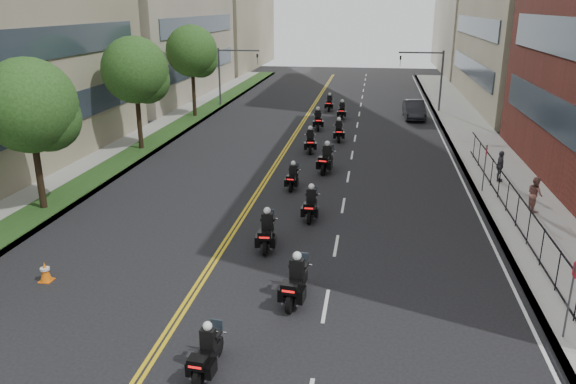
% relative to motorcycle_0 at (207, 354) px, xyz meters
% --- Properties ---
extents(sidewalk_right, '(4.00, 90.00, 0.15)m').
position_rel_motorcycle_0_xyz_m(sidewalk_right, '(11.67, 24.07, -0.53)').
color(sidewalk_right, gray).
rests_on(sidewalk_right, ground).
extents(sidewalk_left, '(4.00, 90.00, 0.15)m').
position_rel_motorcycle_0_xyz_m(sidewalk_left, '(-12.33, 24.07, -0.53)').
color(sidewalk_left, gray).
rests_on(sidewalk_left, ground).
extents(grass_strip, '(2.00, 90.00, 0.04)m').
position_rel_motorcycle_0_xyz_m(grass_strip, '(-11.53, 24.07, -0.43)').
color(grass_strip, '#1E3A15').
rests_on(grass_strip, sidewalk_left).
extents(iron_fence, '(0.05, 28.00, 1.50)m').
position_rel_motorcycle_0_xyz_m(iron_fence, '(10.67, 11.07, 0.30)').
color(iron_fence, black).
rests_on(iron_fence, sidewalk_right).
extents(street_trees, '(4.40, 38.40, 7.98)m').
position_rel_motorcycle_0_xyz_m(street_trees, '(-11.38, 17.68, 4.53)').
color(street_trees, black).
rests_on(street_trees, ground).
extents(traffic_signal_right, '(4.09, 0.20, 5.60)m').
position_rel_motorcycle_0_xyz_m(traffic_signal_right, '(9.21, 41.07, 3.10)').
color(traffic_signal_right, '#3F3F44').
rests_on(traffic_signal_right, ground).
extents(traffic_signal_left, '(4.09, 0.20, 5.60)m').
position_rel_motorcycle_0_xyz_m(traffic_signal_left, '(-9.87, 41.07, 3.10)').
color(traffic_signal_left, '#3F3F44').
rests_on(traffic_signal_left, ground).
extents(motorcycle_0, '(0.55, 2.06, 1.52)m').
position_rel_motorcycle_0_xyz_m(motorcycle_0, '(0.00, 0.00, 0.00)').
color(motorcycle_0, black).
rests_on(motorcycle_0, ground).
extents(motorcycle_1, '(0.69, 2.41, 1.78)m').
position_rel_motorcycle_0_xyz_m(motorcycle_1, '(1.84, 4.23, 0.10)').
color(motorcycle_1, black).
rests_on(motorcycle_1, ground).
extents(motorcycle_2, '(0.62, 2.37, 1.75)m').
position_rel_motorcycle_0_xyz_m(motorcycle_2, '(0.06, 8.41, 0.09)').
color(motorcycle_2, black).
rests_on(motorcycle_2, ground).
extents(motorcycle_3, '(0.52, 2.27, 1.68)m').
position_rel_motorcycle_0_xyz_m(motorcycle_3, '(1.46, 12.04, 0.06)').
color(motorcycle_3, black).
rests_on(motorcycle_3, ground).
extents(motorcycle_4, '(0.48, 2.07, 1.53)m').
position_rel_motorcycle_0_xyz_m(motorcycle_4, '(-0.03, 16.41, 0.00)').
color(motorcycle_4, black).
rests_on(motorcycle_4, ground).
extents(motorcycle_5, '(0.77, 2.54, 1.88)m').
position_rel_motorcycle_0_xyz_m(motorcycle_5, '(1.50, 19.88, 0.14)').
color(motorcycle_5, black).
rests_on(motorcycle_5, ground).
extents(motorcycle_6, '(0.73, 2.41, 1.78)m').
position_rel_motorcycle_0_xyz_m(motorcycle_6, '(-0.01, 24.50, 0.10)').
color(motorcycle_6, black).
rests_on(motorcycle_6, ground).
extents(motorcycle_7, '(0.66, 2.35, 1.74)m').
position_rel_motorcycle_0_xyz_m(motorcycle_7, '(1.69, 28.11, 0.09)').
color(motorcycle_7, black).
rests_on(motorcycle_7, ground).
extents(motorcycle_8, '(0.74, 2.44, 1.80)m').
position_rel_motorcycle_0_xyz_m(motorcycle_8, '(-0.24, 31.89, 0.11)').
color(motorcycle_8, black).
rests_on(motorcycle_8, ground).
extents(motorcycle_9, '(0.52, 2.28, 1.68)m').
position_rel_motorcycle_0_xyz_m(motorcycle_9, '(1.41, 36.59, 0.06)').
color(motorcycle_9, black).
rests_on(motorcycle_9, ground).
extents(motorcycle_10, '(0.52, 2.26, 1.67)m').
position_rel_motorcycle_0_xyz_m(motorcycle_10, '(-0.01, 40.40, 0.06)').
color(motorcycle_10, black).
rests_on(motorcycle_10, ground).
extents(parked_sedan, '(1.87, 4.88, 1.59)m').
position_rel_motorcycle_0_xyz_m(parked_sedan, '(7.67, 37.64, 0.19)').
color(parked_sedan, black).
rests_on(parked_sedan, ground).
extents(pedestrian_b, '(0.80, 0.94, 1.68)m').
position_rel_motorcycle_0_xyz_m(pedestrian_b, '(11.97, 14.32, 0.39)').
color(pedestrian_b, '#8C564C').
rests_on(pedestrian_b, sidewalk_right).
extents(pedestrian_c, '(0.65, 1.09, 1.74)m').
position_rel_motorcycle_0_xyz_m(pedestrian_c, '(11.28, 19.02, 0.42)').
color(pedestrian_c, '#45434B').
rests_on(pedestrian_c, sidewalk_right).
extents(traffic_cone, '(0.45, 0.45, 0.75)m').
position_rel_motorcycle_0_xyz_m(traffic_cone, '(-7.37, 4.31, -0.23)').
color(traffic_cone, orange).
rests_on(traffic_cone, ground).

